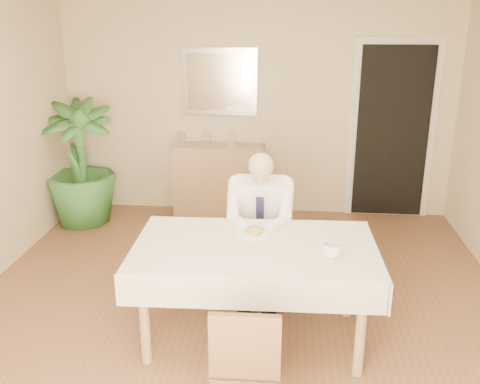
# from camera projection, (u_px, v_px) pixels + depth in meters

# --- Properties ---
(room) EXTENTS (5.00, 5.02, 2.60)m
(room) POSITION_uv_depth(u_px,v_px,m) (235.00, 161.00, 3.81)
(room) COLOR brown
(room) RESTS_ON ground
(window) EXTENTS (1.34, 0.04, 1.44)m
(window) POSITION_uv_depth(u_px,v_px,m) (143.00, 352.00, 1.43)
(window) COLOR beige
(window) RESTS_ON room
(doorway) EXTENTS (0.96, 0.07, 2.10)m
(doorway) POSITION_uv_depth(u_px,v_px,m) (392.00, 133.00, 6.09)
(doorway) COLOR beige
(doorway) RESTS_ON ground
(mirror) EXTENTS (0.86, 0.04, 0.76)m
(mirror) POSITION_uv_depth(u_px,v_px,m) (220.00, 82.00, 6.10)
(mirror) COLOR silver
(mirror) RESTS_ON room
(dining_table) EXTENTS (1.74, 1.06, 0.75)m
(dining_table) POSITION_uv_depth(u_px,v_px,m) (255.00, 256.00, 3.79)
(dining_table) COLOR #966F48
(dining_table) RESTS_ON ground
(chair_far) EXTENTS (0.44, 0.44, 0.87)m
(chair_far) POSITION_uv_depth(u_px,v_px,m) (261.00, 231.00, 4.68)
(chair_far) COLOR #402817
(chair_far) RESTS_ON ground
(chair_near) EXTENTS (0.39, 0.39, 0.82)m
(chair_near) POSITION_uv_depth(u_px,v_px,m) (246.00, 362.00, 2.99)
(chair_near) COLOR #402817
(chair_near) RESTS_ON ground
(seated_man) EXTENTS (0.48, 0.72, 1.24)m
(seated_man) POSITION_uv_depth(u_px,v_px,m) (260.00, 222.00, 4.34)
(seated_man) COLOR white
(seated_man) RESTS_ON ground
(plate) EXTENTS (0.26, 0.26, 0.02)m
(plate) POSITION_uv_depth(u_px,v_px,m) (254.00, 233.00, 3.95)
(plate) COLOR white
(plate) RESTS_ON dining_table
(food) EXTENTS (0.14, 0.14, 0.06)m
(food) POSITION_uv_depth(u_px,v_px,m) (254.00, 230.00, 3.94)
(food) COLOR olive
(food) RESTS_ON dining_table
(knife) EXTENTS (0.01, 0.13, 0.01)m
(knife) POSITION_uv_depth(u_px,v_px,m) (259.00, 234.00, 3.88)
(knife) COLOR silver
(knife) RESTS_ON dining_table
(fork) EXTENTS (0.01, 0.13, 0.01)m
(fork) POSITION_uv_depth(u_px,v_px,m) (248.00, 234.00, 3.89)
(fork) COLOR silver
(fork) RESTS_ON dining_table
(coffee_mug) EXTENTS (0.16, 0.16, 0.10)m
(coffee_mug) POSITION_uv_depth(u_px,v_px,m) (332.00, 251.00, 3.56)
(coffee_mug) COLOR white
(coffee_mug) RESTS_ON dining_table
(sideboard) EXTENTS (1.06, 0.36, 0.84)m
(sideboard) POSITION_uv_depth(u_px,v_px,m) (219.00, 180.00, 6.32)
(sideboard) COLOR #966F48
(sideboard) RESTS_ON ground
(photo_frame_left) EXTENTS (0.10, 0.02, 0.14)m
(photo_frame_left) POSITION_uv_depth(u_px,v_px,m) (182.00, 138.00, 6.25)
(photo_frame_left) COLOR silver
(photo_frame_left) RESTS_ON sideboard
(photo_frame_center) EXTENTS (0.10, 0.02, 0.14)m
(photo_frame_center) POSITION_uv_depth(u_px,v_px,m) (207.00, 138.00, 6.25)
(photo_frame_center) COLOR silver
(photo_frame_center) RESTS_ON sideboard
(photo_frame_right) EXTENTS (0.10, 0.02, 0.14)m
(photo_frame_right) POSITION_uv_depth(u_px,v_px,m) (231.00, 138.00, 6.20)
(photo_frame_right) COLOR silver
(photo_frame_right) RESTS_ON sideboard
(potted_palm) EXTENTS (0.96, 0.96, 1.41)m
(potted_palm) POSITION_uv_depth(u_px,v_px,m) (79.00, 163.00, 5.97)
(potted_palm) COLOR #265522
(potted_palm) RESTS_ON ground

